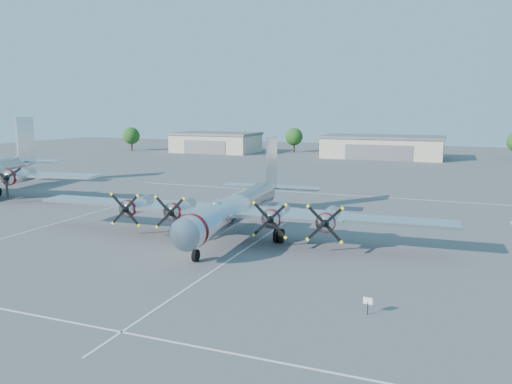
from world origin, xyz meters
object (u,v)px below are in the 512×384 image
(hangar_west, at_px, (216,142))
(info_placard, at_px, (368,303))
(hangar_center, at_px, (382,147))
(tree_west, at_px, (294,137))
(main_bomber_b29, at_px, (237,234))
(tree_far_west, at_px, (131,136))

(hangar_west, height_order, info_placard, hangar_west)
(hangar_center, relative_size, info_placard, 27.45)
(hangar_center, relative_size, tree_west, 4.31)
(hangar_center, height_order, main_bomber_b29, hangar_center)
(hangar_west, height_order, hangar_center, same)
(tree_west, bearing_deg, hangar_center, -17.82)
(tree_far_west, height_order, info_placard, tree_far_west)
(hangar_west, relative_size, main_bomber_b29, 0.58)
(main_bomber_b29, bearing_deg, tree_far_west, 127.53)
(tree_far_west, relative_size, main_bomber_b29, 0.17)
(tree_far_west, xyz_separation_m, main_bomber_b29, (67.26, -78.41, -4.22))
(tree_far_west, height_order, tree_west, same)
(hangar_west, bearing_deg, info_placard, -59.63)
(tree_far_west, bearing_deg, info_placard, -48.66)
(tree_far_west, height_order, main_bomber_b29, tree_far_west)
(hangar_west, distance_m, main_bomber_b29, 92.62)
(hangar_west, bearing_deg, hangar_center, -0.00)
(info_placard, bearing_deg, tree_west, 117.31)
(tree_west, distance_m, main_bomber_b29, 93.21)
(tree_west, relative_size, main_bomber_b29, 0.17)
(tree_west, xyz_separation_m, main_bomber_b29, (22.26, -90.41, -4.22))
(hangar_center, xyz_separation_m, tree_west, (-25.00, 8.04, 1.51))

